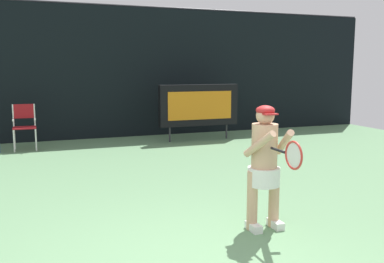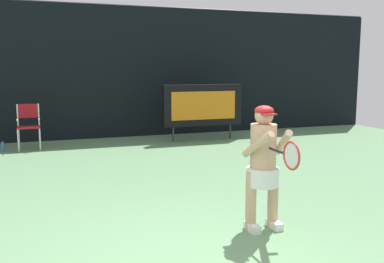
# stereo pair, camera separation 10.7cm
# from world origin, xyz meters

# --- Properties ---
(backdrop_screen) EXTENTS (18.00, 0.12, 3.66)m
(backdrop_screen) POSITION_xyz_m (0.00, 8.50, 1.81)
(backdrop_screen) COLOR black
(backdrop_screen) RESTS_ON ground
(scoreboard) EXTENTS (2.20, 0.21, 1.50)m
(scoreboard) POSITION_xyz_m (2.82, 7.16, 0.95)
(scoreboard) COLOR black
(scoreboard) RESTS_ON ground
(umpire_chair) EXTENTS (0.52, 0.44, 1.08)m
(umpire_chair) POSITION_xyz_m (-1.56, 7.39, 0.62)
(umpire_chair) COLOR white
(umpire_chair) RESTS_ON ground
(tennis_player) EXTENTS (0.53, 0.60, 1.50)m
(tennis_player) POSITION_xyz_m (1.18, 0.87, 0.83)
(tennis_player) COLOR white
(tennis_player) RESTS_ON ground
(tennis_racket) EXTENTS (0.03, 0.60, 0.31)m
(tennis_racket) POSITION_xyz_m (1.16, 0.28, 1.03)
(tennis_racket) COLOR black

